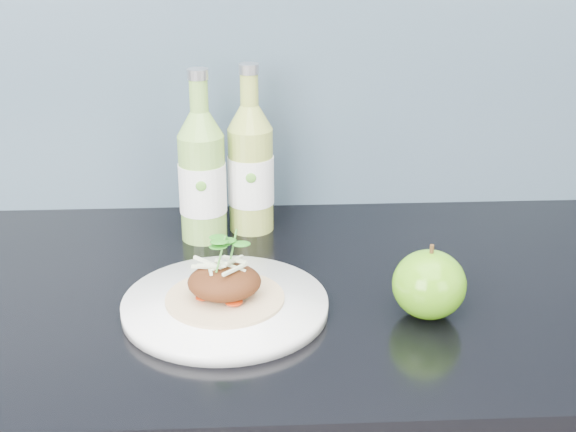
# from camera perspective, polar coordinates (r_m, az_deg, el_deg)

# --- Properties ---
(dinner_plate) EXTENTS (0.29, 0.29, 0.02)m
(dinner_plate) POSITION_cam_1_polar(r_m,az_deg,el_deg) (0.99, -4.49, -6.36)
(dinner_plate) COLOR white
(dinner_plate) RESTS_ON kitchen_counter
(pork_taco) EXTENTS (0.15, 0.15, 0.10)m
(pork_taco) POSITION_cam_1_polar(r_m,az_deg,el_deg) (0.97, -4.55, -4.50)
(pork_taco) COLOR tan
(pork_taco) RESTS_ON dinner_plate
(green_apple) EXTENTS (0.11, 0.11, 0.09)m
(green_apple) POSITION_cam_1_polar(r_m,az_deg,el_deg) (0.98, 10.01, -4.82)
(green_apple) COLOR #3E810E
(green_apple) RESTS_ON kitchen_counter
(cider_bottle_left) EXTENTS (0.07, 0.07, 0.25)m
(cider_bottle_left) POSITION_cam_1_polar(r_m,az_deg,el_deg) (1.16, -6.13, 2.81)
(cider_bottle_left) COLOR #79AC47
(cider_bottle_left) RESTS_ON kitchen_counter
(cider_bottle_right) EXTENTS (0.07, 0.07, 0.25)m
(cider_bottle_right) POSITION_cam_1_polar(r_m,az_deg,el_deg) (1.19, -2.67, 3.37)
(cider_bottle_right) COLOR #96A645
(cider_bottle_right) RESTS_ON kitchen_counter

